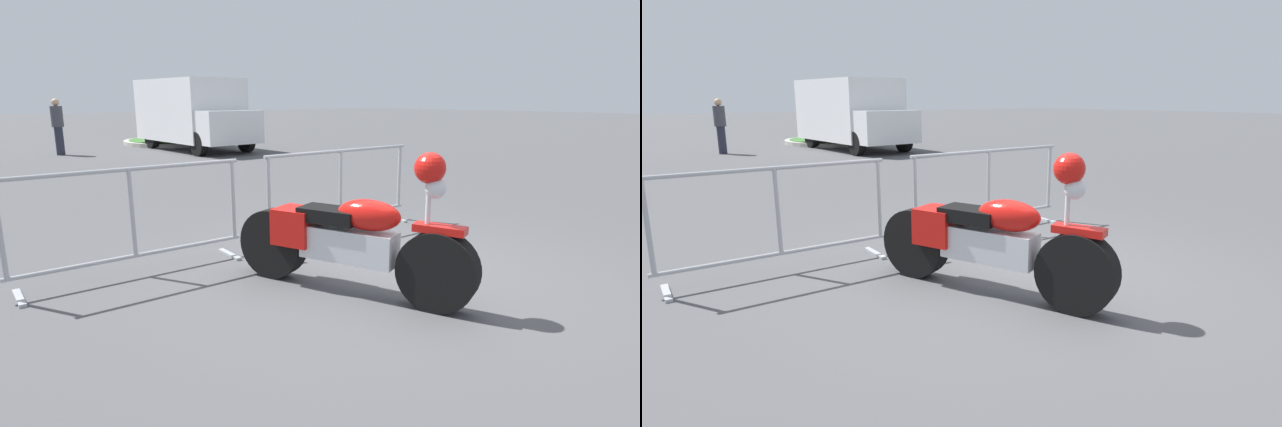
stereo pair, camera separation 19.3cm
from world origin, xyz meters
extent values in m
plane|color=#4C4C4F|center=(0.00, 0.00, 0.00)|extent=(120.00, 120.00, 0.00)
cylinder|color=black|center=(-0.27, -0.84, 0.33)|extent=(0.42, 0.69, 0.67)
cylinder|color=black|center=(-0.85, 0.67, 0.33)|extent=(0.42, 0.69, 0.67)
cube|color=silver|center=(-0.56, -0.09, 0.44)|extent=(0.55, 0.91, 0.29)
ellipsoid|color=red|center=(-0.49, -0.26, 0.73)|extent=(0.46, 0.64, 0.27)
cube|color=black|center=(-0.63, 0.09, 0.69)|extent=(0.47, 0.61, 0.13)
cube|color=red|center=(-0.76, 0.42, 0.54)|extent=(0.45, 0.47, 0.33)
cube|color=red|center=(-0.27, -0.84, 0.69)|extent=(0.29, 0.44, 0.06)
cylinder|color=silver|center=(-0.31, -0.74, 0.83)|extent=(0.05, 0.05, 0.47)
sphere|color=silver|center=(-0.29, -0.79, 1.01)|extent=(0.17, 0.17, 0.17)
sphere|color=red|center=(-0.31, -0.74, 1.17)|extent=(0.25, 0.25, 0.25)
cylinder|color=#9EA0A5|center=(-1.89, 1.54, 1.05)|extent=(2.27, 0.09, 0.04)
cylinder|color=#9EA0A5|center=(-1.89, 1.54, 0.20)|extent=(2.27, 0.09, 0.04)
cylinder|color=#9EA0A5|center=(-2.97, 1.56, 0.62)|extent=(0.05, 0.05, 0.85)
cylinder|color=#9EA0A5|center=(-1.89, 1.54, 0.62)|extent=(0.05, 0.05, 0.85)
cylinder|color=#9EA0A5|center=(-0.81, 1.51, 0.62)|extent=(0.05, 0.05, 0.85)
cube|color=#9EA0A5|center=(-2.90, 1.56, 0.01)|extent=(0.07, 0.44, 0.03)
cube|color=#9EA0A5|center=(-0.88, 1.51, 0.01)|extent=(0.07, 0.44, 0.03)
cylinder|color=#9EA0A5|center=(0.77, 1.54, 1.05)|extent=(2.27, 0.09, 0.04)
cylinder|color=#9EA0A5|center=(0.77, 1.54, 0.20)|extent=(2.27, 0.09, 0.04)
cylinder|color=#9EA0A5|center=(-0.31, 1.56, 0.62)|extent=(0.05, 0.05, 0.85)
cylinder|color=#9EA0A5|center=(0.77, 1.54, 0.62)|extent=(0.05, 0.05, 0.85)
cylinder|color=#9EA0A5|center=(1.85, 1.51, 0.62)|extent=(0.05, 0.05, 0.85)
cube|color=#9EA0A5|center=(-0.24, 1.56, 0.01)|extent=(0.07, 0.44, 0.03)
cube|color=#9EA0A5|center=(1.78, 1.51, 0.01)|extent=(0.07, 0.44, 0.03)
cube|color=white|center=(3.91, 12.84, 1.31)|extent=(2.22, 4.20, 2.00)
cube|color=white|center=(4.05, 10.34, 0.84)|extent=(1.95, 1.00, 1.00)
cylinder|color=black|center=(4.87, 10.79, 0.36)|extent=(0.28, 0.73, 0.72)
cylinder|color=black|center=(3.19, 10.69, 0.36)|extent=(0.28, 0.73, 0.72)
cylinder|color=black|center=(4.68, 14.08, 0.36)|extent=(0.28, 0.73, 0.72)
cylinder|color=black|center=(3.01, 13.99, 0.36)|extent=(0.28, 0.73, 0.72)
cylinder|color=#262838|center=(0.02, 13.64, 0.42)|extent=(0.26, 0.26, 0.85)
cylinder|color=#3F3F47|center=(0.02, 13.64, 1.16)|extent=(0.37, 0.37, 0.62)
sphere|color=tan|center=(0.02, 13.64, 1.58)|extent=(0.22, 0.22, 0.22)
cylinder|color=#ADA89E|center=(4.85, 15.31, 0.07)|extent=(4.59, 4.59, 0.14)
cylinder|color=#38662D|center=(4.85, 15.31, 0.15)|extent=(4.23, 4.23, 0.02)
sphere|color=#33702D|center=(4.42, 14.70, 0.55)|extent=(0.98, 0.98, 0.98)
sphere|color=#33702D|center=(4.84, 14.86, 0.64)|extent=(1.18, 1.18, 1.18)
sphere|color=#286023|center=(4.36, 15.40, 0.50)|extent=(0.85, 0.85, 0.85)
camera|label=1|loc=(-3.42, -3.22, 1.70)|focal=28.00mm
camera|label=2|loc=(-3.26, -3.33, 1.70)|focal=28.00mm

